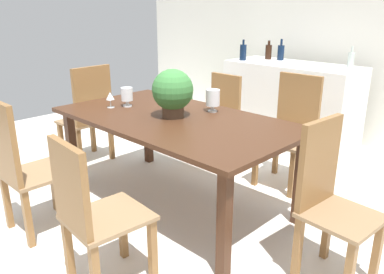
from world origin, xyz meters
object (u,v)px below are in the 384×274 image
object	(u,v)px
wine_bottle_amber	(269,52)
crystal_vase_center_near	(213,98)
chair_near_left	(22,163)
chair_near_right	(91,211)
chair_head_end	(89,111)
wine_bottle_dark	(243,52)
wine_bottle_clear	(281,52)
chair_far_right	(292,126)
potted_plant_floor	(177,100)
crystal_vase_left	(127,95)
wine_glass	(110,97)
dining_table	(175,127)
kitchen_counter	(290,105)
wine_bottle_tall	(351,59)
chair_foot_end	(329,196)
flower_centerpiece	(173,92)
chair_far_left	(218,113)

from	to	relation	value
wine_bottle_amber	crystal_vase_center_near	bearing A→B (deg)	-69.30
chair_near_left	chair_near_right	size ratio (longest dim) A/B	1.08
chair_head_end	wine_bottle_dark	xyz separation A→B (m)	(0.56, 1.86, 0.50)
chair_near_right	wine_bottle_clear	bearing A→B (deg)	-70.61
chair_head_end	wine_bottle_dark	world-z (taller)	wine_bottle_dark
chair_far_right	potted_plant_floor	xyz separation A→B (m)	(-2.14, 0.54, -0.21)
chair_near_left	wine_bottle_clear	bearing A→B (deg)	-90.53
chair_near_left	potted_plant_floor	world-z (taller)	chair_near_left
chair_near_left	crystal_vase_left	xyz separation A→B (m)	(-0.11, 1.02, 0.31)
wine_glass	wine_bottle_dark	distance (m)	2.06
wine_bottle_clear	dining_table	bearing A→B (deg)	-78.92
crystal_vase_center_near	chair_near_left	bearing A→B (deg)	-111.38
crystal_vase_center_near	wine_bottle_clear	size ratio (longest dim) A/B	0.74
kitchen_counter	wine_bottle_tall	size ratio (longest dim) A/B	6.83
chair_foot_end	chair_near_left	bearing A→B (deg)	125.96
flower_centerpiece	wine_bottle_tall	xyz separation A→B (m)	(0.46, 2.21, 0.09)
chair_foot_end	chair_far_left	bearing A→B (deg)	63.94
wine_glass	wine_bottle_clear	world-z (taller)	wine_bottle_clear
flower_centerpiece	wine_bottle_clear	world-z (taller)	wine_bottle_clear
dining_table	chair_far_right	bearing A→B (deg)	67.36
chair_foot_end	wine_glass	world-z (taller)	chair_foot_end
dining_table	crystal_vase_left	world-z (taller)	crystal_vase_left
chair_foot_end	wine_bottle_dark	distance (m)	2.84
crystal_vase_center_near	wine_glass	world-z (taller)	crystal_vase_center_near
crystal_vase_left	dining_table	bearing A→B (deg)	5.44
kitchen_counter	potted_plant_floor	world-z (taller)	kitchen_counter
chair_head_end	flower_centerpiece	size ratio (longest dim) A/B	2.72
chair_far_left	potted_plant_floor	xyz separation A→B (m)	(-1.24, 0.55, -0.16)
wine_bottle_amber	dining_table	bearing A→B (deg)	-74.80
dining_table	wine_bottle_clear	bearing A→B (deg)	101.08
crystal_vase_left	crystal_vase_center_near	distance (m)	0.77
wine_glass	chair_head_end	bearing A→B (deg)	164.94
wine_bottle_dark	crystal_vase_center_near	bearing A→B (deg)	-60.63
crystal_vase_center_near	wine_bottle_amber	distance (m)	1.96
chair_far_left	wine_bottle_tall	size ratio (longest dim) A/B	4.04
chair_head_end	chair_near_right	distance (m)	2.05
chair_foot_end	potted_plant_floor	world-z (taller)	chair_foot_end
dining_table	chair_head_end	xyz separation A→B (m)	(-1.31, 0.01, -0.12)
crystal_vase_center_near	kitchen_counter	size ratio (longest dim) A/B	0.12
chair_head_end	wine_bottle_tall	xyz separation A→B (m)	(1.76, 2.20, 0.49)
kitchen_counter	wine_glass	bearing A→B (deg)	-102.32
crystal_vase_center_near	wine_bottle_tall	bearing A→B (deg)	79.59
chair_far_right	chair_foot_end	bearing A→B (deg)	-52.70
chair_head_end	chair_foot_end	xyz separation A→B (m)	(2.64, 0.00, -0.03)
chair_near_right	wine_bottle_tall	world-z (taller)	wine_bottle_tall
wine_glass	kitchen_counter	size ratio (longest dim) A/B	0.09
wine_glass	chair_near_right	bearing A→B (deg)	-39.44
crystal_vase_center_near	wine_bottle_clear	bearing A→B (deg)	105.98
crystal_vase_left	crystal_vase_center_near	size ratio (longest dim) A/B	0.90
flower_centerpiece	wine_bottle_dark	xyz separation A→B (m)	(-0.74, 1.87, 0.10)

